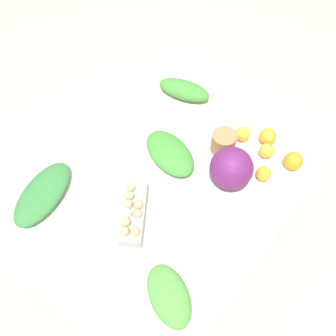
{
  "coord_description": "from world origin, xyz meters",
  "views": [
    {
      "loc": [
        0.69,
        0.57,
        2.1
      ],
      "look_at": [
        0.0,
        0.0,
        0.73
      ],
      "focal_mm": 40.0,
      "sensor_mm": 36.0,
      "label": 1
    }
  ],
  "objects_px": {
    "greens_bunch_chard": "(184,90)",
    "orange_0": "(293,161)",
    "orange_4": "(242,134)",
    "egg_carton": "(133,212)",
    "orange_1": "(268,136)",
    "greens_bunch_beet_tops": "(169,296)",
    "paper_bag": "(223,142)",
    "cabbage_purple": "(231,168)",
    "greens_bunch_dandelion": "(43,194)",
    "orange_3": "(267,151)",
    "greens_bunch_scallion": "(170,153)",
    "orange_2": "(263,174)"
  },
  "relations": [
    {
      "from": "egg_carton",
      "to": "orange_1",
      "type": "relative_size",
      "value": 3.46
    },
    {
      "from": "egg_carton",
      "to": "orange_3",
      "type": "distance_m",
      "value": 0.66
    },
    {
      "from": "paper_bag",
      "to": "orange_4",
      "type": "relative_size",
      "value": 1.56
    },
    {
      "from": "greens_bunch_beet_tops",
      "to": "greens_bunch_dandelion",
      "type": "bearing_deg",
      "value": -89.07
    },
    {
      "from": "greens_bunch_scallion",
      "to": "greens_bunch_beet_tops",
      "type": "relative_size",
      "value": 1.18
    },
    {
      "from": "greens_bunch_beet_tops",
      "to": "cabbage_purple",
      "type": "bearing_deg",
      "value": -167.98
    },
    {
      "from": "orange_1",
      "to": "orange_3",
      "type": "distance_m",
      "value": 0.08
    },
    {
      "from": "cabbage_purple",
      "to": "orange_4",
      "type": "height_order",
      "value": "cabbage_purple"
    },
    {
      "from": "cabbage_purple",
      "to": "orange_1",
      "type": "distance_m",
      "value": 0.29
    },
    {
      "from": "orange_4",
      "to": "cabbage_purple",
      "type": "bearing_deg",
      "value": 19.98
    },
    {
      "from": "orange_0",
      "to": "orange_3",
      "type": "relative_size",
      "value": 1.21
    },
    {
      "from": "orange_0",
      "to": "orange_4",
      "type": "relative_size",
      "value": 1.17
    },
    {
      "from": "orange_4",
      "to": "greens_bunch_beet_tops",
      "type": "bearing_deg",
      "value": 14.38
    },
    {
      "from": "paper_bag",
      "to": "orange_3",
      "type": "height_order",
      "value": "paper_bag"
    },
    {
      "from": "greens_bunch_chard",
      "to": "cabbage_purple",
      "type": "bearing_deg",
      "value": 59.51
    },
    {
      "from": "greens_bunch_beet_tops",
      "to": "egg_carton",
      "type": "bearing_deg",
      "value": -117.1
    },
    {
      "from": "orange_3",
      "to": "orange_4",
      "type": "distance_m",
      "value": 0.14
    },
    {
      "from": "egg_carton",
      "to": "orange_1",
      "type": "bearing_deg",
      "value": -53.32
    },
    {
      "from": "cabbage_purple",
      "to": "orange_0",
      "type": "bearing_deg",
      "value": 143.42
    },
    {
      "from": "cabbage_purple",
      "to": "orange_2",
      "type": "distance_m",
      "value": 0.16
    },
    {
      "from": "egg_carton",
      "to": "orange_1",
      "type": "height_order",
      "value": "egg_carton"
    },
    {
      "from": "egg_carton",
      "to": "paper_bag",
      "type": "bearing_deg",
      "value": -44.82
    },
    {
      "from": "paper_bag",
      "to": "orange_1",
      "type": "height_order",
      "value": "paper_bag"
    },
    {
      "from": "greens_bunch_beet_tops",
      "to": "greens_bunch_scallion",
      "type": "bearing_deg",
      "value": -141.04
    },
    {
      "from": "greens_bunch_beet_tops",
      "to": "orange_4",
      "type": "distance_m",
      "value": 0.8
    },
    {
      "from": "egg_carton",
      "to": "orange_4",
      "type": "relative_size",
      "value": 3.88
    },
    {
      "from": "orange_2",
      "to": "orange_4",
      "type": "relative_size",
      "value": 0.94
    },
    {
      "from": "greens_bunch_scallion",
      "to": "paper_bag",
      "type": "bearing_deg",
      "value": 140.27
    },
    {
      "from": "greens_bunch_chard",
      "to": "orange_3",
      "type": "bearing_deg",
      "value": 83.64
    },
    {
      "from": "orange_0",
      "to": "orange_4",
      "type": "height_order",
      "value": "orange_0"
    },
    {
      "from": "orange_0",
      "to": "orange_2",
      "type": "distance_m",
      "value": 0.15
    },
    {
      "from": "egg_carton",
      "to": "greens_bunch_scallion",
      "type": "bearing_deg",
      "value": -22.63
    },
    {
      "from": "cabbage_purple",
      "to": "paper_bag",
      "type": "bearing_deg",
      "value": -135.29
    },
    {
      "from": "cabbage_purple",
      "to": "greens_bunch_dandelion",
      "type": "distance_m",
      "value": 0.79
    },
    {
      "from": "greens_bunch_dandelion",
      "to": "greens_bunch_scallion",
      "type": "xyz_separation_m",
      "value": [
        -0.49,
        0.28,
        0.0
      ]
    },
    {
      "from": "cabbage_purple",
      "to": "greens_bunch_dandelion",
      "type": "xyz_separation_m",
      "value": [
        0.56,
        -0.55,
        -0.06
      ]
    },
    {
      "from": "orange_1",
      "to": "orange_2",
      "type": "distance_m",
      "value": 0.2
    },
    {
      "from": "paper_bag",
      "to": "greens_bunch_scallion",
      "type": "bearing_deg",
      "value": -39.73
    },
    {
      "from": "cabbage_purple",
      "to": "orange_3",
      "type": "xyz_separation_m",
      "value": [
        -0.21,
        0.05,
        -0.06
      ]
    },
    {
      "from": "orange_3",
      "to": "orange_4",
      "type": "bearing_deg",
      "value": -94.93
    },
    {
      "from": "greens_bunch_chard",
      "to": "orange_0",
      "type": "xyz_separation_m",
      "value": [
        0.04,
        0.63,
        0.0
      ]
    },
    {
      "from": "paper_bag",
      "to": "orange_0",
      "type": "xyz_separation_m",
      "value": [
        -0.12,
        0.29,
        -0.01
      ]
    },
    {
      "from": "paper_bag",
      "to": "orange_4",
      "type": "height_order",
      "value": "paper_bag"
    },
    {
      "from": "egg_carton",
      "to": "greens_bunch_dandelion",
      "type": "bearing_deg",
      "value": 80.41
    },
    {
      "from": "greens_bunch_chard",
      "to": "orange_0",
      "type": "distance_m",
      "value": 0.63
    },
    {
      "from": "cabbage_purple",
      "to": "paper_bag",
      "type": "relative_size",
      "value": 1.67
    },
    {
      "from": "greens_bunch_dandelion",
      "to": "greens_bunch_beet_tops",
      "type": "bearing_deg",
      "value": 90.93
    },
    {
      "from": "greens_bunch_scallion",
      "to": "orange_3",
      "type": "height_order",
      "value": "same"
    },
    {
      "from": "cabbage_purple",
      "to": "greens_bunch_beet_tops",
      "type": "xyz_separation_m",
      "value": [
        0.55,
        0.12,
        -0.06
      ]
    },
    {
      "from": "greens_bunch_chard",
      "to": "orange_4",
      "type": "relative_size",
      "value": 3.77
    }
  ]
}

